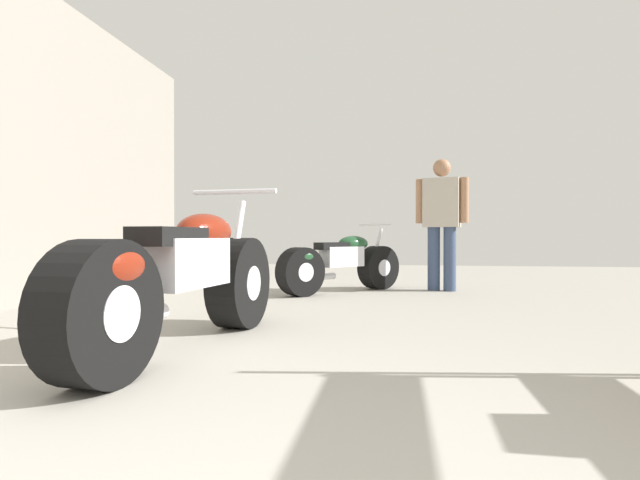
{
  "coord_description": "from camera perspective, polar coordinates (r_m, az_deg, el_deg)",
  "views": [
    {
      "loc": [
        0.51,
        -0.73,
        0.67
      ],
      "look_at": [
        -0.1,
        3.32,
        0.64
      ],
      "focal_mm": 28.18,
      "sensor_mm": 36.0,
      "label": 1
    }
  ],
  "objects": [
    {
      "name": "motorcycle_maroon_cruiser",
      "position": [
        3.04,
        -15.36,
        -4.38
      ],
      "size": [
        0.65,
        2.17,
        1.01
      ],
      "color": "black",
      "rests_on": "ground_plane"
    },
    {
      "name": "motorcycle_black_naked",
      "position": [
        6.0,
        2.25,
        -2.72
      ],
      "size": [
        1.36,
        1.46,
        0.84
      ],
      "color": "black",
      "rests_on": "ground_plane"
    },
    {
      "name": "mechanic_in_blue",
      "position": [
        6.38,
        13.66,
        2.64
      ],
      "size": [
        0.65,
        0.34,
        1.63
      ],
      "color": "#384766",
      "rests_on": "ground_plane"
    },
    {
      "name": "ground_plane",
      "position": [
        4.07,
        1.26,
        -9.08
      ],
      "size": [
        15.62,
        15.62,
        0.0
      ],
      "primitive_type": "plane",
      "color": "#9E998E"
    }
  ]
}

